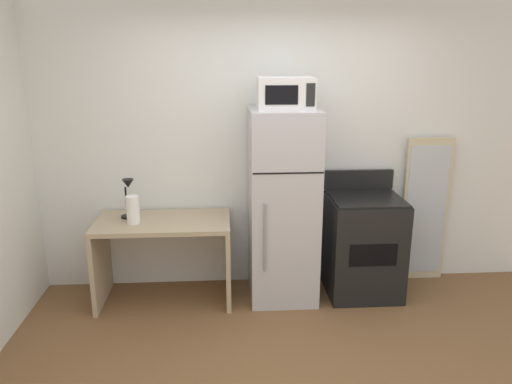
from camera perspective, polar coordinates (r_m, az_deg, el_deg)
name	(u,v)px	position (r m, az deg, el deg)	size (l,w,h in m)	color
wall_back_white	(273,148)	(4.56, 2.00, 5.11)	(5.00, 0.10, 2.60)	silver
desk	(164,244)	(4.43, -10.63, -5.99)	(1.17, 0.62, 0.75)	tan
desk_lamp	(128,192)	(4.40, -14.65, 0.03)	(0.14, 0.12, 0.35)	black
paper_towel_roll	(133,210)	(4.29, -14.08, -2.02)	(0.11, 0.11, 0.24)	white
refrigerator	(283,206)	(4.32, 3.17, -1.68)	(0.58, 0.63, 1.70)	#B7B7BC
microwave	(285,93)	(4.11, 3.42, 11.37)	(0.46, 0.35, 0.26)	silver
oven_range	(363,245)	(4.60, 12.34, -6.00)	(0.64, 0.61, 1.10)	black
leaning_mirror	(425,210)	(4.97, 19.02, -2.02)	(0.44, 0.03, 1.40)	#C6B793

